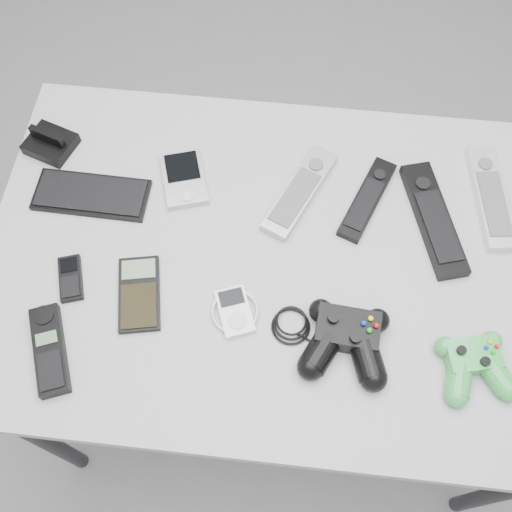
# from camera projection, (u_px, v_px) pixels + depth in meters

# --- Properties ---
(floor) EXTENTS (3.50, 3.50, 0.00)m
(floor) POSITION_uv_depth(u_px,v_px,m) (285.00, 354.00, 1.85)
(floor) COLOR slate
(floor) RESTS_ON ground
(desk) EXTENTS (1.16, 0.75, 0.78)m
(desk) POSITION_uv_depth(u_px,v_px,m) (288.00, 273.00, 1.19)
(desk) COLOR gray
(desk) RESTS_ON floor
(pda_keyboard) EXTENTS (0.23, 0.10, 0.01)m
(pda_keyboard) POSITION_uv_depth(u_px,v_px,m) (91.00, 194.00, 1.19)
(pda_keyboard) COLOR black
(pda_keyboard) RESTS_ON desk
(dock_bracket) EXTENTS (0.11, 0.11, 0.05)m
(dock_bracket) POSITION_uv_depth(u_px,v_px,m) (49.00, 140.00, 1.23)
(dock_bracket) COLOR black
(dock_bracket) RESTS_ON desk
(pda) EXTENTS (0.12, 0.15, 0.02)m
(pda) POSITION_uv_depth(u_px,v_px,m) (184.00, 179.00, 1.20)
(pda) COLOR #A4A4AB
(pda) RESTS_ON desk
(remote_silver_a) EXTENTS (0.14, 0.23, 0.02)m
(remote_silver_a) POSITION_uv_depth(u_px,v_px,m) (300.00, 191.00, 1.19)
(remote_silver_a) COLOR #A4A4AB
(remote_silver_a) RESTS_ON desk
(remote_black_a) EXTENTS (0.11, 0.20, 0.02)m
(remote_black_a) POSITION_uv_depth(u_px,v_px,m) (367.00, 199.00, 1.18)
(remote_black_a) COLOR black
(remote_black_a) RESTS_ON desk
(remote_black_b) EXTENTS (0.13, 0.26, 0.02)m
(remote_black_b) POSITION_uv_depth(u_px,v_px,m) (434.00, 218.00, 1.16)
(remote_black_b) COLOR black
(remote_black_b) RESTS_ON desk
(remote_silver_b) EXTENTS (0.08, 0.24, 0.02)m
(remote_silver_b) POSITION_uv_depth(u_px,v_px,m) (491.00, 196.00, 1.18)
(remote_silver_b) COLOR silver
(remote_silver_b) RESTS_ON desk
(mobile_phone) EXTENTS (0.07, 0.10, 0.02)m
(mobile_phone) POSITION_uv_depth(u_px,v_px,m) (71.00, 278.00, 1.11)
(mobile_phone) COLOR black
(mobile_phone) RESTS_ON desk
(cordless_handset) EXTENTS (0.11, 0.17, 0.03)m
(cordless_handset) POSITION_uv_depth(u_px,v_px,m) (49.00, 350.00, 1.04)
(cordless_handset) COLOR black
(cordless_handset) RESTS_ON desk
(calculator) EXTENTS (0.10, 0.16, 0.01)m
(calculator) POSITION_uv_depth(u_px,v_px,m) (139.00, 294.00, 1.09)
(calculator) COLOR black
(calculator) RESTS_ON desk
(mp3_player) EXTENTS (0.11, 0.12, 0.02)m
(mp3_player) POSITION_uv_depth(u_px,v_px,m) (235.00, 311.00, 1.08)
(mp3_player) COLOR silver
(mp3_player) RESTS_ON desk
(controller_black) EXTENTS (0.27, 0.18, 0.05)m
(controller_black) POSITION_uv_depth(u_px,v_px,m) (347.00, 338.00, 1.04)
(controller_black) COLOR black
(controller_black) RESTS_ON desk
(controller_green) EXTENTS (0.15, 0.16, 0.04)m
(controller_green) POSITION_uv_depth(u_px,v_px,m) (475.00, 363.00, 1.02)
(controller_green) COLOR #227E27
(controller_green) RESTS_ON desk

